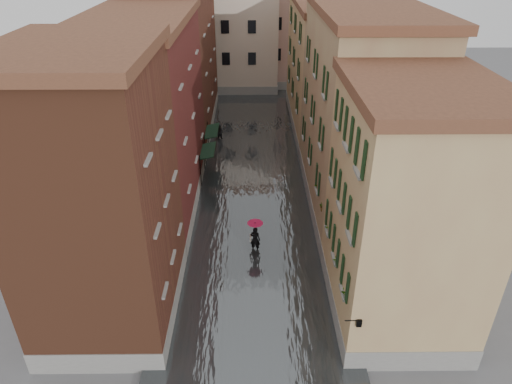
{
  "coord_description": "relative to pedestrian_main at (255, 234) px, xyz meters",
  "views": [
    {
      "loc": [
        -0.08,
        -19.76,
        17.11
      ],
      "look_at": [
        0.17,
        5.02,
        3.0
      ],
      "focal_mm": 32.0,
      "sensor_mm": 36.0,
      "label": 1
    }
  ],
  "objects": [
    {
      "name": "building_right_near",
      "position": [
        6.9,
        -4.92,
        4.5
      ],
      "size": [
        6.0,
        8.0,
        11.5
      ],
      "primitive_type": "cube",
      "color": "tan",
      "rests_on": "ground"
    },
    {
      "name": "building_left_mid",
      "position": [
        -7.1,
        6.08,
        5.0
      ],
      "size": [
        6.0,
        14.0,
        12.5
      ],
      "primitive_type": "cube",
      "color": "#5A1D1C",
      "rests_on": "ground"
    },
    {
      "name": "building_right_far",
      "position": [
        6.9,
        21.08,
        4.5
      ],
      "size": [
        6.0,
        16.0,
        11.5
      ],
      "primitive_type": "cube",
      "color": "tan",
      "rests_on": "ground"
    },
    {
      "name": "wall_lantern",
      "position": [
        4.23,
        -8.92,
        1.75
      ],
      "size": [
        0.71,
        0.22,
        0.35
      ],
      "color": "black",
      "rests_on": "ground"
    },
    {
      "name": "awning_near",
      "position": [
        -3.59,
        9.39,
        1.21
      ],
      "size": [
        1.09,
        2.91,
        2.8
      ],
      "color": "black",
      "rests_on": "ground"
    },
    {
      "name": "ground",
      "position": [
        -0.1,
        -2.92,
        -1.25
      ],
      "size": [
        120.0,
        120.0,
        0.0
      ],
      "primitive_type": "plane",
      "color": "#5E5E60",
      "rests_on": "ground"
    },
    {
      "name": "building_right_mid",
      "position": [
        6.9,
        6.08,
        5.25
      ],
      "size": [
        6.0,
        14.0,
        13.0
      ],
      "primitive_type": "cube",
      "color": "tan",
      "rests_on": "ground"
    },
    {
      "name": "window_planters",
      "position": [
        4.02,
        -2.52,
        2.26
      ],
      "size": [
        0.59,
        10.59,
        0.84
      ],
      "color": "brown",
      "rests_on": "ground"
    },
    {
      "name": "pedestrian_far",
      "position": [
        -3.17,
        17.14,
        -0.42
      ],
      "size": [
        1.0,
        0.91,
        1.66
      ],
      "primitive_type": "imported",
      "rotation": [
        0.0,
        0.0,
        -0.44
      ],
      "color": "black",
      "rests_on": "ground"
    },
    {
      "name": "floodwater",
      "position": [
        -0.1,
        10.08,
        -1.15
      ],
      "size": [
        10.0,
        60.0,
        0.2
      ],
      "primitive_type": "cube",
      "color": "#404447",
      "rests_on": "ground"
    },
    {
      "name": "pedestrian_main",
      "position": [
        0.0,
        0.0,
        0.0
      ],
      "size": [
        0.98,
        0.98,
        2.06
      ],
      "color": "black",
      "rests_on": "ground"
    },
    {
      "name": "building_left_far",
      "position": [
        -7.1,
        21.08,
        5.75
      ],
      "size": [
        6.0,
        16.0,
        14.0
      ],
      "primitive_type": "cube",
      "color": "brown",
      "rests_on": "ground"
    },
    {
      "name": "building_end_pink",
      "position": [
        5.9,
        37.08,
        4.75
      ],
      "size": [
        10.0,
        9.0,
        12.0
      ],
      "primitive_type": "cube",
      "color": "tan",
      "rests_on": "ground"
    },
    {
      "name": "building_end_cream",
      "position": [
        -3.1,
        35.08,
        5.25
      ],
      "size": [
        12.0,
        9.0,
        13.0
      ],
      "primitive_type": "cube",
      "color": "beige",
      "rests_on": "ground"
    },
    {
      "name": "building_left_near",
      "position": [
        -7.1,
        -4.92,
        5.25
      ],
      "size": [
        6.0,
        8.0,
        13.0
      ],
      "primitive_type": "cube",
      "color": "brown",
      "rests_on": "ground"
    },
    {
      "name": "awning_far",
      "position": [
        -3.59,
        13.37,
        1.22
      ],
      "size": [
        1.09,
        3.14,
        2.8
      ],
      "color": "black",
      "rests_on": "ground"
    }
  ]
}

